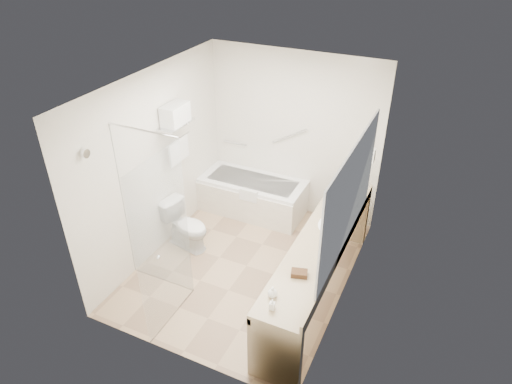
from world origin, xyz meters
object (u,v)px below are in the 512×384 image
at_px(vanity_counter, 319,256).
at_px(amenity_basket, 299,273).
at_px(bathtub, 253,196).
at_px(water_bottle_left, 331,206).
at_px(toilet, 187,226).

height_order(vanity_counter, amenity_basket, vanity_counter).
bearing_deg(bathtub, water_bottle_left, -27.37).
height_order(amenity_basket, water_bottle_left, water_bottle_left).
height_order(bathtub, water_bottle_left, water_bottle_left).
relative_size(toilet, water_bottle_left, 3.91).
relative_size(vanity_counter, amenity_basket, 16.05).
relative_size(vanity_counter, water_bottle_left, 15.45).
xyz_separation_m(toilet, amenity_basket, (1.95, -0.83, 0.54)).
relative_size(amenity_basket, water_bottle_left, 0.96).
relative_size(bathtub, toilet, 2.34).
distance_m(vanity_counter, water_bottle_left, 0.71).
distance_m(amenity_basket, water_bottle_left, 1.27).
bearing_deg(bathtub, toilet, -110.76).
xyz_separation_m(bathtub, vanity_counter, (1.52, -1.39, 0.36)).
xyz_separation_m(vanity_counter, toilet, (-1.97, 0.20, -0.31)).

